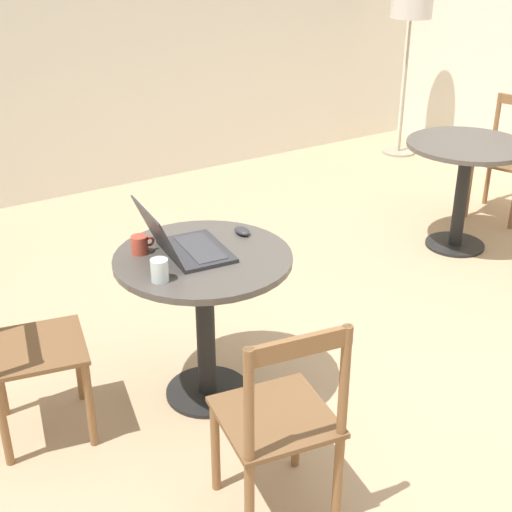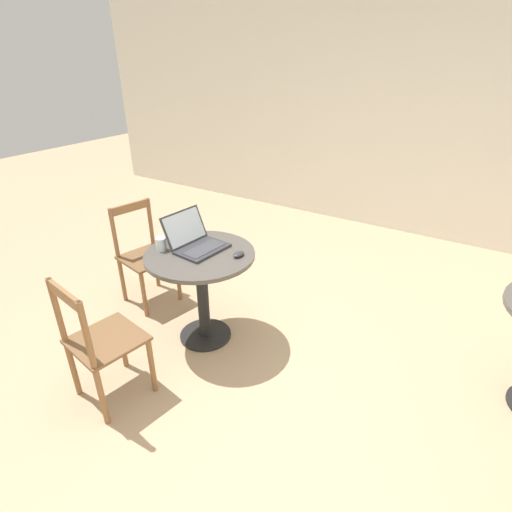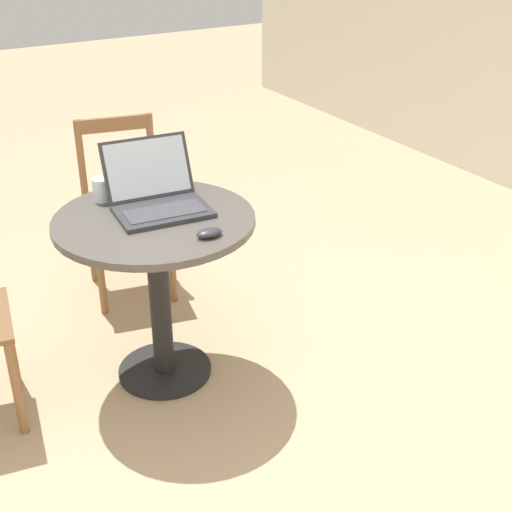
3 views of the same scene
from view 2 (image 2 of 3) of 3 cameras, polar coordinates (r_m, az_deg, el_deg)
ground_plane at (r=2.79m, az=1.07°, el=-19.03°), size 16.00×16.00×0.00m
wall_back at (r=5.03m, az=21.67°, el=17.88°), size 9.40×0.06×2.70m
cafe_table_near at (r=2.94m, az=-7.84°, el=-2.47°), size 0.79×0.79×0.74m
chair_near_left at (r=3.59m, az=-15.64°, el=0.10°), size 0.47×0.47×0.88m
chair_near_front at (r=2.65m, az=-21.37°, el=-11.45°), size 0.46×0.46×0.88m
laptop at (r=2.91m, az=-8.51°, el=2.03°), size 0.38×0.39×0.25m
mouse at (r=2.78m, az=-2.50°, el=0.27°), size 0.06×0.10×0.03m
mug at (r=3.09m, az=-9.25°, el=3.31°), size 0.11×0.07×0.08m
drinking_glass at (r=2.93m, az=-13.42°, el=1.65°), size 0.07×0.07×0.09m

